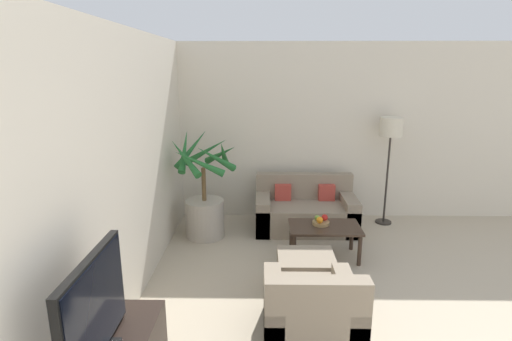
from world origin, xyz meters
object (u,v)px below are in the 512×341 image
apple_red (325,217)px  orange_fruit (320,220)px  television (95,309)px  fruit_bowl (321,223)px  armchair (311,314)px  potted_palm (205,202)px  apple_green (317,218)px  ottoman (306,272)px  coffee_table (325,231)px  floor_lamp (391,133)px  sofa_loveseat (305,211)px

apple_red → orange_fruit: 0.12m
television → fruit_bowl: size_ratio=3.86×
apple_red → armchair: (-0.36, -1.67, -0.25)m
potted_palm → apple_green: size_ratio=22.31×
ottoman → apple_green: bearing=75.2°
coffee_table → apple_red: 0.16m
floor_lamp → apple_green: 1.83m
apple_red → fruit_bowl: bearing=-146.4°
sofa_loveseat → fruit_bowl: 0.90m
apple_green → fruit_bowl: bearing=-41.4°
orange_fruit → fruit_bowl: bearing=67.0°
sofa_loveseat → apple_red: bearing=-80.0°
orange_fruit → armchair: size_ratio=0.09×
sofa_loveseat → orange_fruit: 0.97m
armchair → television: bearing=-144.2°
potted_palm → sofa_loveseat: 1.49m
television → fruit_bowl: bearing=57.0°
television → coffee_table: (1.76, 2.60, -0.60)m
sofa_loveseat → ottoman: bearing=-95.7°
apple_green → orange_fruit: bearing=-78.1°
fruit_bowl → ottoman: bearing=-108.3°
television → sofa_loveseat: 3.94m
apple_red → ottoman: (-0.32, -0.84, -0.30)m
armchair → potted_palm: bearing=119.1°
fruit_bowl → armchair: size_ratio=0.24×
apple_green → television: bearing=-122.0°
fruit_bowl → sofa_loveseat: bearing=96.4°
television → fruit_bowl: television is taller
floor_lamp → fruit_bowl: floor_lamp is taller
coffee_table → apple_green: apple_green is taller
orange_fruit → armchair: bearing=-100.3°
sofa_loveseat → ottoman: 1.69m
television → ottoman: bearing=51.7°
sofa_loveseat → fruit_bowl: bearing=-83.6°
apple_red → ottoman: apple_red is taller
potted_palm → apple_green: (1.50, -0.53, -0.02)m
fruit_bowl → apple_green: bearing=138.6°
ottoman → fruit_bowl: bearing=71.7°
coffee_table → armchair: size_ratio=1.01×
apple_green → armchair: bearing=-99.1°
fruit_bowl → apple_green: size_ratio=3.15×
sofa_loveseat → orange_fruit: sofa_loveseat is taller
ottoman → armchair: bearing=-93.1°
television → floor_lamp: (2.86, 3.76, 0.44)m
potted_palm → armchair: bearing=-60.9°
television → ottoman: (1.45, 1.84, -0.76)m
sofa_loveseat → apple_red: 0.89m
potted_palm → apple_red: bearing=-18.7°
ottoman → apple_red: bearing=69.3°
coffee_table → apple_green: (-0.09, 0.09, 0.13)m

